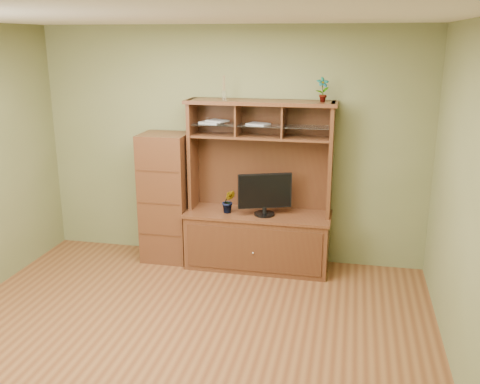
% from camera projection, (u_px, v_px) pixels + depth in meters
% --- Properties ---
extents(room, '(4.54, 4.04, 2.74)m').
position_uv_depth(room, '(175.00, 192.00, 4.31)').
color(room, brown).
rests_on(room, ground).
extents(media_hutch, '(1.66, 0.61, 1.90)m').
position_uv_depth(media_hutch, '(258.00, 223.00, 6.09)').
color(media_hutch, '#402412').
rests_on(media_hutch, room).
extents(monitor, '(0.58, 0.25, 0.47)m').
position_uv_depth(monitor, '(265.00, 193.00, 5.89)').
color(monitor, black).
rests_on(monitor, media_hutch).
extents(orchid_plant, '(0.17, 0.14, 0.27)m').
position_uv_depth(orchid_plant, '(229.00, 201.00, 6.00)').
color(orchid_plant, '#27571D').
rests_on(orchid_plant, media_hutch).
extents(top_plant, '(0.16, 0.13, 0.26)m').
position_uv_depth(top_plant, '(323.00, 90.00, 5.61)').
color(top_plant, '#2D6623').
rests_on(top_plant, media_hutch).
extents(reed_diffuser, '(0.05, 0.05, 0.26)m').
position_uv_depth(reed_diffuser, '(224.00, 90.00, 5.84)').
color(reed_diffuser, silver).
rests_on(reed_diffuser, media_hutch).
extents(magazines, '(0.81, 0.24, 0.04)m').
position_uv_depth(magazines, '(228.00, 122.00, 5.92)').
color(magazines, '#A1A1A5').
rests_on(magazines, media_hutch).
extents(side_cabinet, '(0.54, 0.49, 1.51)m').
position_uv_depth(side_cabinet, '(166.00, 197.00, 6.26)').
color(side_cabinet, '#402412').
rests_on(side_cabinet, room).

